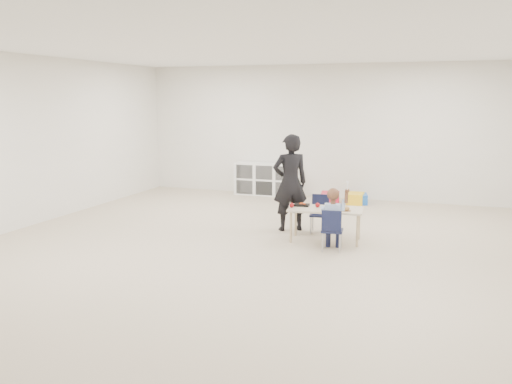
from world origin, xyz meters
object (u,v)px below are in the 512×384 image
(chair_near, at_px, (332,230))
(child, at_px, (332,218))
(adult, at_px, (290,183))
(table, at_px, (325,224))
(cubby_shelf, at_px, (267,179))

(chair_near, height_order, child, child)
(chair_near, relative_size, adult, 0.38)
(table, relative_size, adult, 0.73)
(chair_near, bearing_deg, child, 0.00)
(child, distance_m, adult, 1.33)
(child, xyz_separation_m, cubby_shelf, (-2.25, 3.86, -0.12))
(chair_near, distance_m, adult, 1.38)
(adult, bearing_deg, chair_near, 100.84)
(child, bearing_deg, table, 107.02)
(table, distance_m, chair_near, 0.51)
(adult, bearing_deg, child, 100.84)
(table, height_order, adult, adult)
(chair_near, xyz_separation_m, child, (0.00, 0.00, 0.17))
(child, bearing_deg, cubby_shelf, 114.27)
(child, bearing_deg, adult, 127.12)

